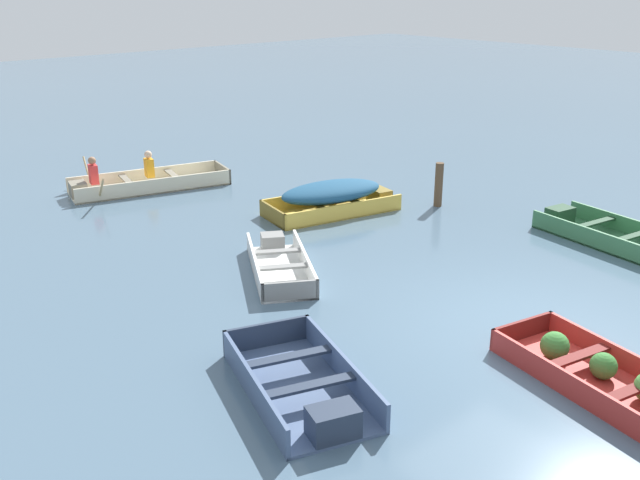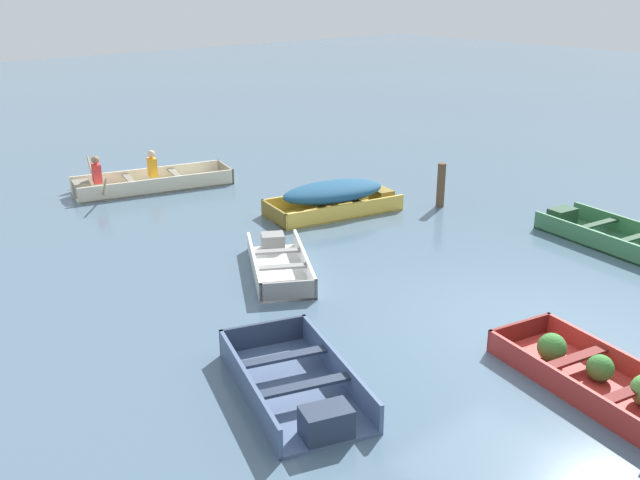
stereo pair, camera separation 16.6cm
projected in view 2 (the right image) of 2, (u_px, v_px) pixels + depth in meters
name	position (u px, v px, depth m)	size (l,w,h in m)	color
ground_plane	(514.00, 327.00, 10.35)	(80.00, 80.00, 0.00)	slate
dinghy_red_foreground	(606.00, 382.00, 8.69)	(1.69, 3.05, 0.43)	#AD2D28
skiff_slate_blue_near_moored	(298.00, 387.00, 8.59)	(1.94, 2.68, 0.38)	#475B7F
skiff_yellow_mid_moored	(334.00, 195.00, 15.25)	(3.03, 1.74, 0.68)	#E5BC47
skiff_green_far_moored	(609.00, 236.00, 13.65)	(1.65, 3.06, 0.36)	#387047
skiff_white_outer_moored	(279.00, 263.00, 12.34)	(2.03, 2.55, 0.34)	white
rowboat_cream_with_crew	(144.00, 182.00, 17.01)	(3.86, 2.46, 0.92)	beige
mooring_post	(441.00, 185.00, 15.62)	(0.18, 0.18, 0.98)	brown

